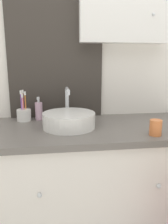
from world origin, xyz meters
TOP-DOWN VIEW (x-y plane):
  - wall_back at (0.01, 0.62)m, footprint 3.20×0.18m
  - vanity_counter at (0.00, 0.32)m, footprint 1.34×0.57m
  - sink_basin at (-0.14, 0.32)m, footprint 0.30×0.35m
  - toothbrush_holder at (-0.42, 0.50)m, footprint 0.09×0.09m
  - soap_dispenser at (-0.32, 0.52)m, footprint 0.05×0.05m
  - drinking_cup at (0.30, 0.11)m, footprint 0.06×0.06m

SIDE VIEW (x-z plane):
  - vanity_counter at x=0.00m, z-range 0.00..0.90m
  - drinking_cup at x=0.30m, z-range 0.90..0.98m
  - toothbrush_holder at x=-0.42m, z-range 0.84..1.04m
  - sink_basin at x=-0.14m, z-range 0.84..1.05m
  - soap_dispenser at x=-0.32m, z-range 0.88..1.03m
  - wall_back at x=0.01m, z-range 0.04..2.54m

